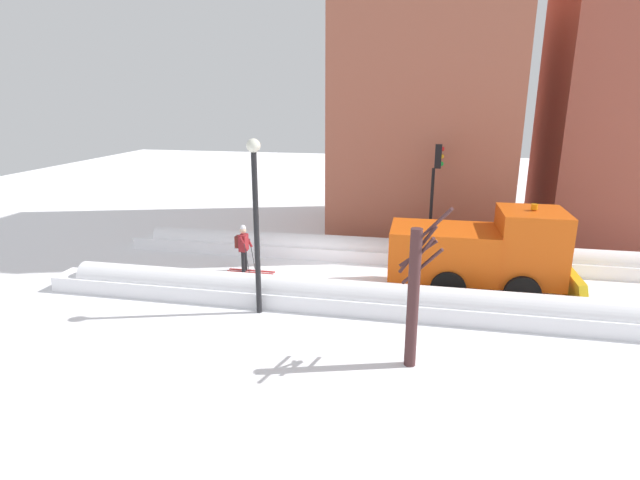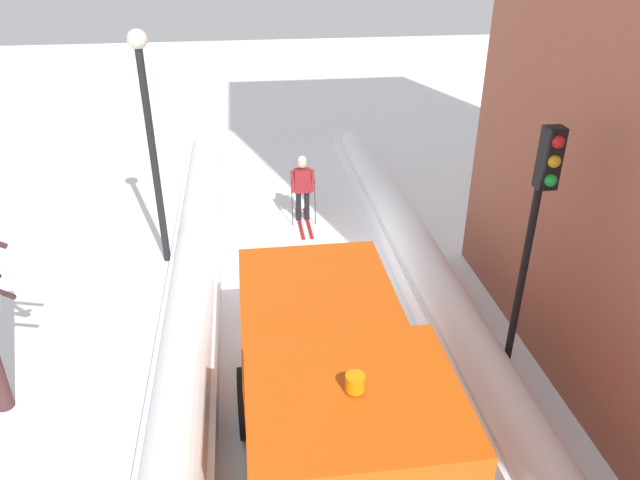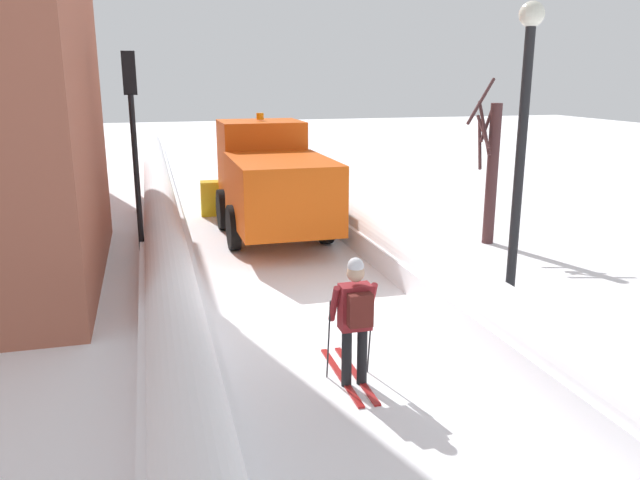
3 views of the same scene
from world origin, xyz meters
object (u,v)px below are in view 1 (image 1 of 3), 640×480
object	(u,v)px
plow_truck	(484,251)
street_lamp	(256,206)
bare_tree_near	(414,293)
skier	(243,246)
traffic_light_pole	(436,181)

from	to	relation	value
plow_truck	street_lamp	world-z (taller)	street_lamp
street_lamp	bare_tree_near	world-z (taller)	street_lamp
skier	traffic_light_pole	distance (m)	7.73
plow_truck	bare_tree_near	size ratio (longest dim) A/B	1.48
plow_truck	skier	size ratio (longest dim) A/B	3.31
skier	traffic_light_pole	xyz separation A→B (m)	(-2.79, 6.87, 2.21)
traffic_light_pole	bare_tree_near	bearing A→B (deg)	-3.72
skier	traffic_light_pole	world-z (taller)	traffic_light_pole
plow_truck	street_lamp	distance (m)	7.57
traffic_light_pole	street_lamp	xyz separation A→B (m)	(6.19, -5.16, 0.09)
skier	bare_tree_near	xyz separation A→B (m)	(5.59, 6.32, 0.89)
bare_tree_near	traffic_light_pole	bearing A→B (deg)	176.28
traffic_light_pole	plow_truck	bearing A→B (deg)	25.83
plow_truck	skier	world-z (taller)	plow_truck
plow_truck	traffic_light_pole	distance (m)	4.05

